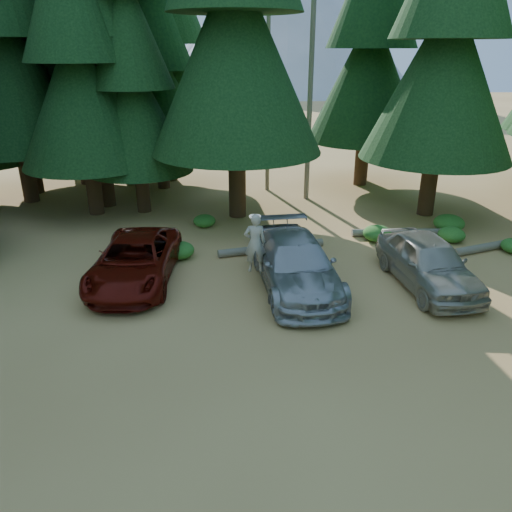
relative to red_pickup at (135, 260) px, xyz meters
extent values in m
plane|color=#AB8148|center=(5.06, -4.59, -0.72)|extent=(160.00, 160.00, 0.00)
cylinder|color=#6E6658|center=(5.86, 9.91, 5.28)|extent=(0.24, 0.24, 12.00)
cylinder|color=#6E6658|center=(3.86, 11.41, 4.28)|extent=(0.20, 0.20, 10.00)
cone|color=#999CA2|center=(5.06, 80.41, 13.28)|extent=(44.00, 44.00, 28.00)
cone|color=#999CA2|center=(-2.94, 90.41, 9.28)|extent=(36.00, 36.00, 20.00)
imported|color=#5F0F08|center=(0.00, 0.00, 0.00)|extent=(2.64, 5.28, 1.44)
imported|color=#ABAEB4|center=(5.12, -0.17, 0.08)|extent=(3.30, 5.82, 1.59)
imported|color=#ADA99A|center=(9.26, 0.17, 0.08)|extent=(2.85, 4.99, 1.60)
imported|color=beige|center=(3.84, -0.09, 0.72)|extent=(0.75, 0.56, 1.87)
cylinder|color=white|center=(3.84, -0.04, 1.56)|extent=(0.36, 0.36, 0.04)
cylinder|color=#6E6658|center=(4.30, 2.74, -0.57)|extent=(3.90, 1.65, 0.29)
cylinder|color=#6E6658|center=(9.28, 4.67, -0.57)|extent=(3.61, 0.58, 0.30)
cylinder|color=#6E6658|center=(13.03, 3.61, -0.57)|extent=(4.32, 2.26, 0.30)
ellipsoid|color=#2C6A20|center=(-0.55, 2.31, -0.48)|extent=(0.86, 0.86, 0.48)
ellipsoid|color=#2C6A20|center=(1.41, 5.37, -0.46)|extent=(0.93, 0.93, 0.51)
ellipsoid|color=#2C6A20|center=(1.02, 1.97, -0.43)|extent=(1.06, 1.06, 0.59)
ellipsoid|color=#2C6A20|center=(8.39, 4.09, -0.41)|extent=(1.10, 1.10, 0.61)
ellipsoid|color=#2C6A20|center=(11.25, 4.14, -0.43)|extent=(1.04, 1.04, 0.57)
ellipsoid|color=#2C6A20|center=(11.53, 5.39, -0.38)|extent=(1.23, 1.23, 0.68)
camera|label=1|loc=(4.63, -14.38, 6.29)|focal=35.00mm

